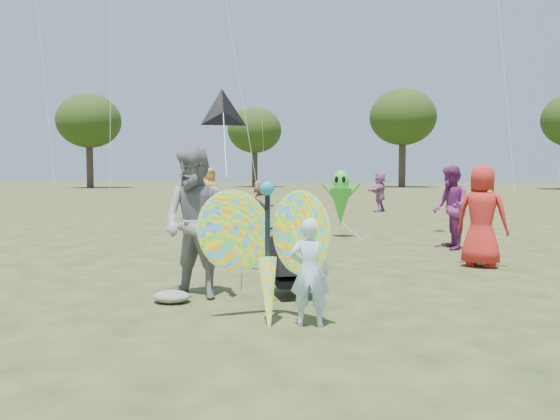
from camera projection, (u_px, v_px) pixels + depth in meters
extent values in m
plane|color=#51592B|center=(271.00, 303.00, 7.02)|extent=(160.00, 160.00, 0.00)
imported|color=#B2DBFC|center=(310.00, 272.00, 5.94)|extent=(0.45, 0.31, 1.19)
imported|color=gray|center=(196.00, 223.00, 7.27)|extent=(1.14, 0.98, 2.02)
ellipsoid|color=gray|center=(171.00, 297.00, 7.06)|extent=(0.49, 0.40, 0.16)
imported|color=red|center=(482.00, 216.00, 9.67)|extent=(1.04, 0.85, 1.82)
imported|color=#9F7A62|center=(261.00, 206.00, 15.06)|extent=(0.98, 1.44, 1.49)
imported|color=#7E2A71|center=(450.00, 207.00, 11.89)|extent=(0.83, 0.99, 1.83)
imported|color=orange|center=(209.00, 190.00, 22.81)|extent=(0.96, 1.08, 1.85)
imported|color=#A86097|center=(380.00, 192.00, 23.14)|extent=(0.97, 1.66, 1.70)
cube|color=black|center=(289.00, 256.00, 7.39)|extent=(0.77, 0.97, 0.71)
cube|color=black|center=(289.00, 280.00, 7.41)|extent=(0.66, 0.79, 0.10)
ellipsoid|color=black|center=(293.00, 230.00, 7.61)|extent=(0.51, 0.45, 0.33)
cylinder|color=black|center=(266.00, 290.00, 7.12)|extent=(0.17, 0.29, 0.30)
cylinder|color=black|center=(302.00, 292.00, 7.02)|extent=(0.17, 0.29, 0.30)
cylinder|color=black|center=(295.00, 282.00, 7.85)|extent=(0.13, 0.22, 0.22)
cylinder|color=black|center=(282.00, 228.00, 6.89)|extent=(0.41, 0.21, 0.03)
cube|color=olive|center=(288.00, 226.00, 7.31)|extent=(0.42, 0.39, 0.26)
ellipsoid|color=#FF5528|center=(235.00, 232.00, 6.19)|extent=(0.98, 0.71, 1.24)
ellipsoid|color=#FF5528|center=(300.00, 234.00, 6.03)|extent=(0.98, 0.71, 1.24)
cylinder|color=black|center=(267.00, 237.00, 6.13)|extent=(0.06, 0.06, 1.00)
cone|color=#FF5528|center=(268.00, 298.00, 6.00)|extent=(0.36, 0.49, 0.93)
sphere|color=teal|center=(267.00, 188.00, 6.07)|extent=(0.16, 0.16, 0.16)
cone|color=black|center=(223.00, 113.00, 8.59)|extent=(0.89, 0.62, 0.81)
cylinder|color=silver|center=(225.00, 142.00, 7.91)|extent=(0.50, 1.36, 1.01)
cone|color=green|center=(341.00, 207.00, 14.03)|extent=(0.56, 0.56, 0.95)
ellipsoid|color=green|center=(341.00, 181.00, 13.98)|extent=(0.44, 0.39, 0.57)
ellipsoid|color=black|center=(337.00, 179.00, 13.82)|extent=(0.10, 0.05, 0.17)
ellipsoid|color=black|center=(344.00, 179.00, 13.79)|extent=(0.10, 0.05, 0.17)
cylinder|color=green|center=(329.00, 191.00, 14.07)|extent=(0.43, 0.10, 0.49)
cylinder|color=green|center=(352.00, 191.00, 13.94)|extent=(0.43, 0.10, 0.49)
cylinder|color=silver|center=(351.00, 231.00, 13.81)|extent=(0.61, 0.41, 0.41)
cylinder|color=#3A2D21|center=(90.00, 168.00, 57.08)|extent=(0.70, 0.70, 4.20)
ellipsoid|color=#2B4214|center=(89.00, 121.00, 56.73)|extent=(6.60, 6.60, 5.61)
cylinder|color=#3A2D21|center=(255.00, 170.00, 60.54)|extent=(0.63, 0.63, 3.78)
ellipsoid|color=#2B4214|center=(255.00, 130.00, 60.23)|extent=(5.94, 5.94, 5.05)
cylinder|color=#3A2D21|center=(402.00, 166.00, 60.06)|extent=(0.77, 0.77, 4.62)
ellipsoid|color=#2B4214|center=(403.00, 117.00, 59.68)|extent=(7.26, 7.26, 6.17)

